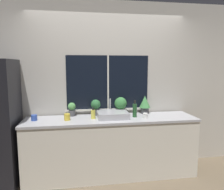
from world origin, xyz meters
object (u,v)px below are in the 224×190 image
at_px(sink, 112,114).
at_px(mug_yellow, 67,117).
at_px(bottle_tall, 135,110).
at_px(potted_plant_center_left, 96,106).
at_px(soap_bottle, 93,114).
at_px(potted_plant_far_right, 145,104).
at_px(mug_blue, 34,118).
at_px(potted_plant_center_right, 121,104).
at_px(potted_plant_far_left, 72,109).
at_px(mug_white, 145,116).

distance_m(sink, mug_yellow, 0.68).
xyz_separation_m(bottle_tall, mug_yellow, (-1.02, -0.04, -0.06)).
distance_m(potted_plant_center_left, soap_bottle, 0.24).
height_order(potted_plant_far_right, soap_bottle, potted_plant_far_right).
relative_size(potted_plant_far_right, mug_blue, 3.42).
distance_m(potted_plant_center_right, mug_yellow, 0.89).
xyz_separation_m(potted_plant_far_left, potted_plant_far_right, (1.18, 0.00, 0.05)).
distance_m(sink, mug_white, 0.50).
height_order(soap_bottle, mug_yellow, soap_bottle).
xyz_separation_m(sink, potted_plant_center_right, (0.17, 0.19, 0.12)).
bearing_deg(sink, potted_plant_center_left, 141.11).
bearing_deg(mug_yellow, mug_white, -2.90).
bearing_deg(sink, mug_white, -14.67).
bearing_deg(potted_plant_center_left, mug_blue, -167.89).
xyz_separation_m(potted_plant_center_right, mug_yellow, (-0.84, -0.26, -0.12)).
bearing_deg(mug_white, mug_yellow, 177.10).
bearing_deg(potted_plant_far_right, potted_plant_center_left, 180.00).
bearing_deg(mug_yellow, mug_blue, 172.14).
height_order(potted_plant_far_left, bottle_tall, bottle_tall).
height_order(sink, potted_plant_center_right, potted_plant_center_right).
xyz_separation_m(soap_bottle, mug_blue, (-0.85, 0.03, -0.03)).
relative_size(potted_plant_far_right, mug_yellow, 3.07).
distance_m(mug_yellow, mug_white, 1.15).
height_order(soap_bottle, mug_white, soap_bottle).
height_order(potted_plant_center_left, mug_white, potted_plant_center_left).
distance_m(sink, potted_plant_far_left, 0.64).
distance_m(potted_plant_center_right, mug_white, 0.46).
height_order(bottle_tall, mug_blue, bottle_tall).
bearing_deg(mug_white, potted_plant_far_left, 163.76).
bearing_deg(soap_bottle, sink, 5.63).
bearing_deg(potted_plant_far_right, mug_yellow, -168.25).
bearing_deg(potted_plant_far_right, potted_plant_far_left, -180.00).
height_order(potted_plant_center_left, potted_plant_far_right, potted_plant_far_right).
xyz_separation_m(potted_plant_center_right, mug_white, (0.31, -0.32, -0.13)).
bearing_deg(mug_white, bottle_tall, 144.48).
bearing_deg(potted_plant_center_right, mug_yellow, -162.86).
height_order(potted_plant_far_right, bottle_tall, potted_plant_far_right).
height_order(potted_plant_far_left, potted_plant_center_left, potted_plant_center_left).
relative_size(potted_plant_center_left, soap_bottle, 1.51).
bearing_deg(potted_plant_far_right, sink, -161.41).
relative_size(potted_plant_far_left, potted_plant_center_right, 0.76).
xyz_separation_m(mug_white, mug_blue, (-1.62, 0.12, 0.00)).
xyz_separation_m(sink, soap_bottle, (-0.30, -0.03, 0.02)).
height_order(mug_white, mug_blue, mug_blue).
bearing_deg(bottle_tall, sink, 175.45).
bearing_deg(bottle_tall, potted_plant_far_right, 43.71).
bearing_deg(potted_plant_center_left, potted_plant_far_right, 0.00).
bearing_deg(mug_blue, potted_plant_far_right, 6.47).
distance_m(sink, potted_plant_center_left, 0.32).
relative_size(potted_plant_far_right, soap_bottle, 1.77).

